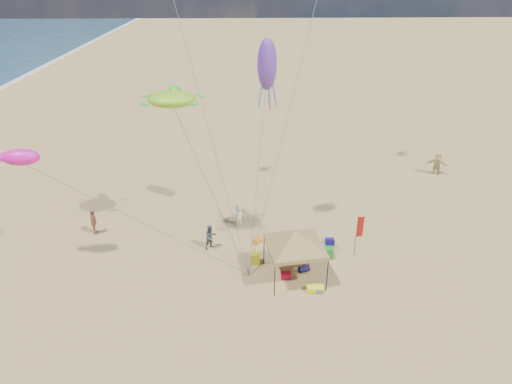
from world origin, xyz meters
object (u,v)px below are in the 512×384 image
feather_flag (359,229)px  person_near_b (211,237)px  beach_cart (315,288)px  cooler_blue (330,242)px  cooler_red (286,275)px  person_near_c (239,215)px  canopy_tent (296,232)px  person_far_a (94,222)px  chair_yellow (255,258)px  person_near_a (306,255)px  person_far_c (437,164)px  chair_green (328,253)px

feather_flag → person_near_b: bearing=173.7°
person_near_b → beach_cart: bearing=-73.7°
cooler_blue → person_near_b: size_ratio=0.34×
cooler_red → person_near_c: person_near_c is taller
canopy_tent → person_far_a: size_ratio=3.37×
canopy_tent → chair_yellow: size_ratio=8.14×
feather_flag → person_near_a: (-3.24, -1.26, -0.92)m
chair_yellow → person_near_c: bearing=102.5°
person_near_b → person_far_c: size_ratio=0.87×
feather_flag → person_near_c: size_ratio=1.75×
person_near_a → person_near_c: (-3.84, 4.94, -0.12)m
cooler_red → beach_cart: bearing=-38.2°
canopy_tent → beach_cart: 3.22m
beach_cart → person_near_c: person_near_c is taller
person_near_c → canopy_tent: bearing=105.6°
cooler_red → person_far_a: person_far_a is taller
canopy_tent → cooler_red: (-0.46, -0.15, -2.76)m
cooler_red → person_near_a: person_near_a is taller
beach_cart → canopy_tent: bearing=127.7°
canopy_tent → feather_flag: (4.01, 2.01, -1.15)m
chair_yellow → person_near_c: person_near_c is taller
cooler_blue → person_near_a: 3.12m
chair_yellow → person_far_c: 19.65m
feather_flag → chair_green: bearing=-170.6°
person_near_a → person_far_c: person_far_c is taller
chair_yellow → canopy_tent: bearing=-32.3°
feather_flag → chair_green: size_ratio=3.82×
cooler_red → person_far_a: size_ratio=0.32×
feather_flag → beach_cart: size_ratio=2.97×
beach_cart → person_near_b: person_near_b is taller
canopy_tent → chair_yellow: (-2.11, 1.33, -2.60)m
person_near_b → cooler_red: bearing=-73.2°
person_near_b → person_far_a: 7.88m
person_near_b → person_far_c: bearing=-7.3°
person_near_c → feather_flag: bearing=139.8°
cooler_red → person_far_c: bearing=44.5°
feather_flag → chair_green: feather_flag is taller
beach_cart → person_far_c: person_far_c is taller
chair_yellow → person_far_c: bearing=38.0°
chair_yellow → person_near_c: (-0.96, 4.36, 0.41)m
beach_cart → cooler_blue: bearing=70.7°
beach_cart → person_near_b: bearing=143.4°
cooler_red → person_near_a: size_ratio=0.30×
canopy_tent → cooler_blue: 4.95m
canopy_tent → cooler_red: size_ratio=10.55×
person_far_a → person_far_c: bearing=-79.6°
cooler_blue → person_near_c: size_ratio=0.35×
person_near_b → chair_green: bearing=-47.4°
chair_green → person_near_c: (-5.32, 3.97, 0.41)m
person_near_a → cooler_red: bearing=16.4°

